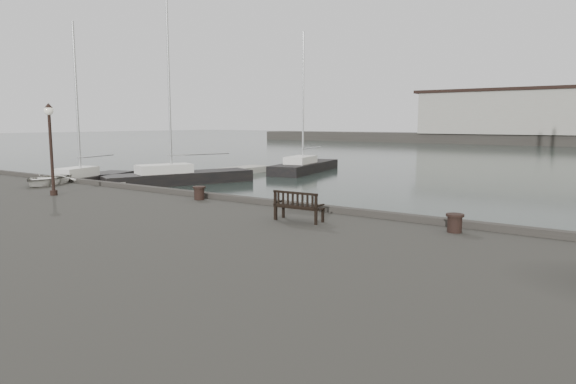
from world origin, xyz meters
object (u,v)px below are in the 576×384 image
Objects in this scene: bollard_left at (199,193)px; bollard_right at (455,223)px; dinghy at (46,179)px; yacht_c at (179,180)px; lamp_post at (50,137)px; yacht_d at (305,169)px; yacht_a at (86,184)px; bench at (299,212)px.

bollard_left is 1.02× the size of bollard_right.
yacht_c is (-5.41, 12.62, -1.59)m from dinghy.
yacht_c is (-8.61, 14.18, -3.49)m from lamp_post.
yacht_d is (-3.06, 24.99, -1.60)m from dinghy.
bollard_right is 0.04× the size of yacht_d.
lamp_post reaches higher than bollard_left.
yacht_c is at bearing 40.35° from yacht_a.
yacht_a is (-8.70, 7.53, -1.59)m from dinghy.
bench is at bearing -67.97° from yacht_d.
bollard_left is (-5.04, 1.25, -0.02)m from bench.
yacht_c reaches higher than bollard_left.
dinghy is (-13.46, 0.49, 0.02)m from bench.
lamp_post is (-14.20, -2.08, 1.94)m from bollard_right.
bollard_left is at bearing -20.77° from dinghy.
dinghy is at bearing -45.36° from yacht_c.
bollard_left is 0.14× the size of lamp_post.
bench is 3.01× the size of bollard_left.
yacht_a is at bearing 158.42° from bollard_left.
bench is 30.41m from yacht_d.
dinghy reaches higher than bollard_left.
lamp_post is at bearing -51.88° from dinghy.
bollard_right is 0.04× the size of yacht_a.
dinghy is 13.82m from yacht_c.
yacht_c is 12.60m from yacht_d.
yacht_c is (3.30, 5.08, 0.00)m from yacht_a.
yacht_d is at bearing 71.05° from dinghy.
bollard_right is 0.17× the size of dinghy.
yacht_a is at bearing 113.20° from dinghy.
yacht_c is at bearing 142.73° from bench.
bench is 5.19m from bollard_left.
lamp_post is 4.04m from dinghy.
yacht_a is at bearing 157.61° from bench.
yacht_c is at bearing 139.39° from bollard_left.
bollard_left is at bearing -75.56° from yacht_d.
bench reaches higher than bollard_right.
yacht_c is (-13.83, 11.86, -1.55)m from bollard_left.
dinghy is at bearing -178.28° from bollard_right.
lamp_post is at bearing -176.54° from bench.
yacht_c reaches higher than bollard_right.
yacht_c is (-22.81, 12.09, -1.55)m from bollard_right.
dinghy is (-17.40, -0.52, 0.04)m from bollard_right.
bollard_right is at bearing -61.01° from yacht_d.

